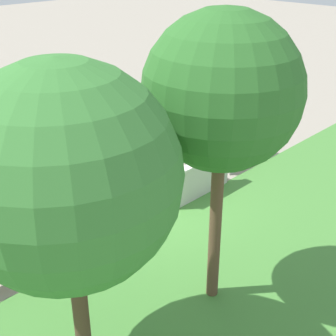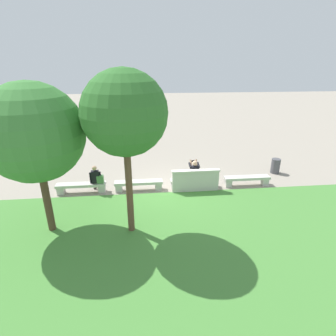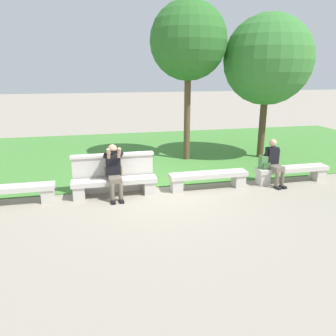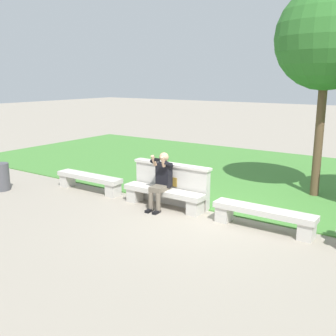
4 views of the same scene
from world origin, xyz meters
TOP-DOWN VIEW (x-y plane):
  - ground_plane at (0.00, 0.00)m, footprint 80.00×80.00m
  - grass_strip at (0.00, 4.38)m, footprint 21.51×8.00m
  - bench_main at (-3.70, 0.00)m, footprint 2.10×0.40m
  - bench_near at (-1.23, 0.00)m, footprint 2.10×0.40m
  - bench_mid at (1.23, 0.00)m, footprint 2.10×0.40m
  - bench_far at (3.70, 0.00)m, footprint 2.10×0.40m
  - backrest_wall_with_plaque at (-1.23, 0.34)m, footprint 2.09×0.24m
  - person_photographer at (-1.24, -0.08)m, footprint 0.49×0.74m
  - person_distant at (3.08, -0.07)m, footprint 0.48×0.71m
  - backpack at (2.86, 0.02)m, footprint 0.28×0.24m
  - tree_behind_wall at (4.15, 2.68)m, footprint 2.97×2.97m
  - tree_left_background at (1.47, 2.98)m, footprint 2.50×2.50m
  - trash_bin at (-5.73, -1.31)m, footprint 0.44×0.44m

SIDE VIEW (x-z plane):
  - ground_plane at x=0.00m, z-range 0.00..0.00m
  - grass_strip at x=0.00m, z-range 0.00..0.03m
  - bench_main at x=-3.70m, z-range 0.08..0.53m
  - bench_near at x=-1.23m, z-range 0.08..0.53m
  - bench_mid at x=1.23m, z-range 0.08..0.53m
  - bench_far at x=3.70m, z-range 0.08..0.53m
  - trash_bin at x=-5.73m, z-range 0.00..0.75m
  - backrest_wall_with_plaque at x=-1.23m, z-range 0.01..1.02m
  - backpack at x=2.86m, z-range 0.41..0.84m
  - person_distant at x=3.08m, z-range 0.04..1.30m
  - person_photographer at x=-1.24m, z-range 0.08..1.40m
  - tree_behind_wall at x=4.15m, z-range 0.93..5.79m
  - tree_left_background at x=1.47m, z-range 1.33..6.52m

